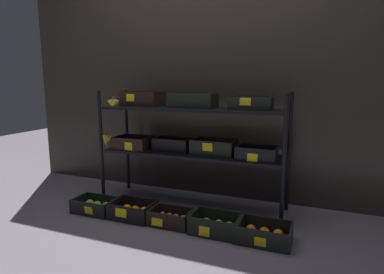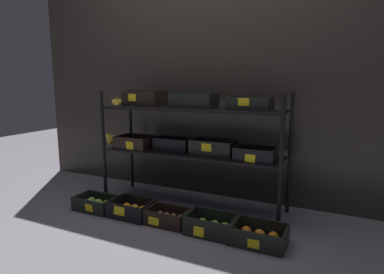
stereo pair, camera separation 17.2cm
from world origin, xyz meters
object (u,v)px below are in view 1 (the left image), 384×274
(crate_ground_orange, at_px, (133,212))
(crate_ground_kiwi, at_px, (171,219))
(display_rack, at_px, (190,130))
(crate_ground_apple_green, at_px, (95,206))
(crate_ground_rightmost_orange, at_px, (263,235))
(crate_ground_right_apple_green, at_px, (217,226))

(crate_ground_orange, bearing_deg, crate_ground_kiwi, -0.96)
(display_rack, relative_size, crate_ground_apple_green, 4.89)
(crate_ground_rightmost_orange, bearing_deg, crate_ground_kiwi, 179.55)
(display_rack, height_order, crate_ground_apple_green, display_rack)
(crate_ground_right_apple_green, bearing_deg, crate_ground_apple_green, -179.56)
(crate_ground_orange, bearing_deg, display_rack, 51.64)
(crate_ground_right_apple_green, relative_size, crate_ground_rightmost_orange, 0.99)
(crate_ground_kiwi, bearing_deg, display_rack, 91.64)
(crate_ground_apple_green, distance_m, crate_ground_kiwi, 0.71)
(crate_ground_orange, relative_size, crate_ground_rightmost_orange, 0.92)
(crate_ground_apple_green, bearing_deg, crate_ground_right_apple_green, 0.44)
(crate_ground_apple_green, relative_size, crate_ground_rightmost_orange, 0.93)
(display_rack, distance_m, crate_ground_apple_green, 1.03)
(crate_ground_apple_green, relative_size, crate_ground_orange, 1.00)
(crate_ground_rightmost_orange, bearing_deg, crate_ground_orange, 179.38)
(crate_ground_kiwi, bearing_deg, crate_ground_orange, 179.04)
(crate_ground_apple_green, bearing_deg, display_rack, 31.97)
(display_rack, distance_m, crate_ground_right_apple_green, 0.85)
(crate_ground_apple_green, xyz_separation_m, crate_ground_right_apple_green, (1.08, 0.01, 0.01))
(display_rack, bearing_deg, crate_ground_kiwi, -88.36)
(crate_ground_orange, xyz_separation_m, crate_ground_kiwi, (0.34, -0.01, -0.00))
(display_rack, height_order, crate_ground_orange, display_rack)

